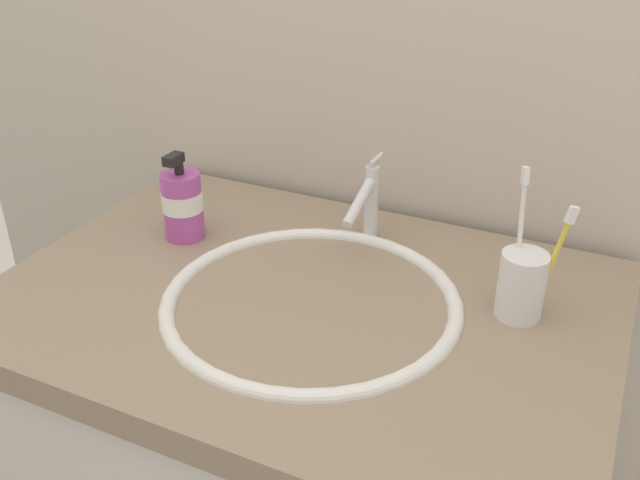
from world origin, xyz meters
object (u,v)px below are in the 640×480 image
(toothbrush_cup, at_px, (521,285))
(toothbrush_yellow, at_px, (555,255))
(faucet, at_px, (368,201))
(toothbrush_white, at_px, (520,232))
(soap_dispenser, at_px, (182,204))

(toothbrush_cup, height_order, toothbrush_yellow, toothbrush_yellow)
(faucet, xyz_separation_m, toothbrush_white, (0.27, -0.10, 0.05))
(faucet, height_order, toothbrush_yellow, toothbrush_yellow)
(faucet, distance_m, soap_dispenser, 0.31)
(toothbrush_cup, relative_size, soap_dispenser, 0.64)
(toothbrush_white, distance_m, soap_dispenser, 0.56)
(toothbrush_cup, bearing_deg, soap_dispenser, -179.41)
(faucet, relative_size, toothbrush_white, 0.70)
(faucet, xyz_separation_m, toothbrush_cup, (0.28, -0.12, -0.02))
(soap_dispenser, bearing_deg, toothbrush_yellow, 1.54)
(faucet, distance_m, toothbrush_yellow, 0.34)
(faucet, height_order, toothbrush_cup, faucet)
(faucet, relative_size, soap_dispenser, 0.95)
(soap_dispenser, bearing_deg, toothbrush_cup, 0.59)
(toothbrush_cup, distance_m, soap_dispenser, 0.57)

